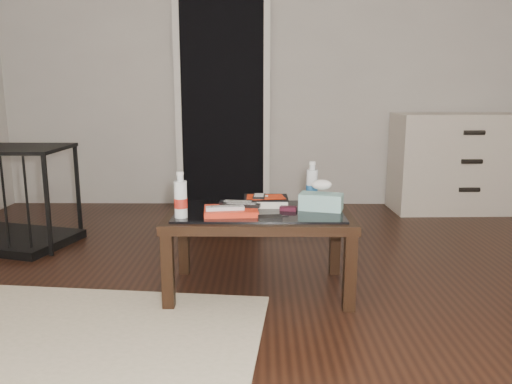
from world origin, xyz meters
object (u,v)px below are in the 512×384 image
at_px(pet_crate, 6,213).
at_px(dresser, 460,163).
at_px(water_bottle_right, 312,182).
at_px(coffee_table, 259,222).
at_px(tissue_box, 321,202).
at_px(water_bottle_left, 181,195).
at_px(textbook, 266,201).

bearing_deg(pet_crate, dresser, 31.50).
bearing_deg(water_bottle_right, pet_crate, 163.48).
bearing_deg(coffee_table, pet_crate, 155.13).
xyz_separation_m(dresser, tissue_box, (-1.50, -1.91, 0.06)).
relative_size(coffee_table, pet_crate, 0.97).
height_order(coffee_table, water_bottle_left, water_bottle_left).
bearing_deg(dresser, tissue_box, -130.11).
distance_m(dresser, water_bottle_right, 2.30).
relative_size(textbook, water_bottle_left, 1.05).
relative_size(dresser, pet_crate, 1.19).
xyz_separation_m(coffee_table, pet_crate, (-1.85, 0.86, -0.17)).
height_order(textbook, water_bottle_left, water_bottle_left).
height_order(dresser, water_bottle_right, dresser).
height_order(dresser, water_bottle_left, dresser).
distance_m(textbook, water_bottle_left, 0.53).
distance_m(pet_crate, textbook, 2.04).
relative_size(water_bottle_left, tissue_box, 1.03).
bearing_deg(water_bottle_left, textbook, 33.19).
distance_m(water_bottle_right, tissue_box, 0.22).
bearing_deg(textbook, tissue_box, -20.91).
bearing_deg(coffee_table, water_bottle_right, 35.07).
xyz_separation_m(dresser, water_bottle_right, (-1.53, -1.71, 0.13)).
relative_size(pet_crate, water_bottle_right, 4.31).
distance_m(dresser, textbook, 2.55).
relative_size(pet_crate, textbook, 4.11).
relative_size(dresser, water_bottle_left, 5.11).
bearing_deg(tissue_box, coffee_table, -161.85).
bearing_deg(dresser, textbook, -137.01).
relative_size(pet_crate, tissue_box, 4.46).
distance_m(water_bottle_left, tissue_box, 0.76).
bearing_deg(pet_crate, water_bottle_left, -19.84).
relative_size(coffee_table, textbook, 4.00).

